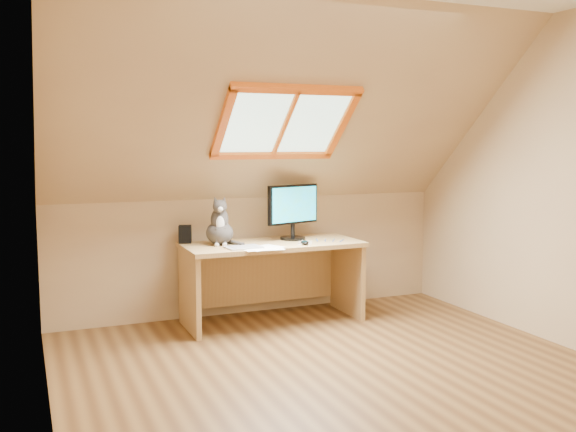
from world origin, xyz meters
name	(u,v)px	position (x,y,z in m)	size (l,w,h in m)	color
ground	(348,378)	(0.00, 0.00, 0.00)	(3.50, 3.50, 0.00)	brown
room_shell	(358,150)	(0.00, -0.09, 1.43)	(3.52, 3.52, 2.41)	tan
desk	(269,266)	(0.03, 1.44, 0.45)	(1.45, 0.63, 0.66)	tan
monitor	(293,208)	(0.25, 1.46, 0.93)	(0.49, 0.21, 0.46)	black
cat	(220,227)	(-0.40, 1.44, 0.80)	(0.26, 0.30, 0.40)	#443F3C
desk_speaker	(185,234)	(-0.63, 1.63, 0.73)	(0.10, 0.10, 0.14)	black
graphics_tablet	(243,247)	(-0.28, 1.20, 0.67)	(0.27, 0.19, 0.01)	#B2B2B7
mouse	(305,243)	(0.23, 1.17, 0.68)	(0.06, 0.11, 0.03)	black
papers	(268,248)	(-0.11, 1.12, 0.66)	(0.35, 0.30, 0.01)	white
cables	(320,241)	(0.40, 1.26, 0.67)	(0.51, 0.26, 0.01)	silver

